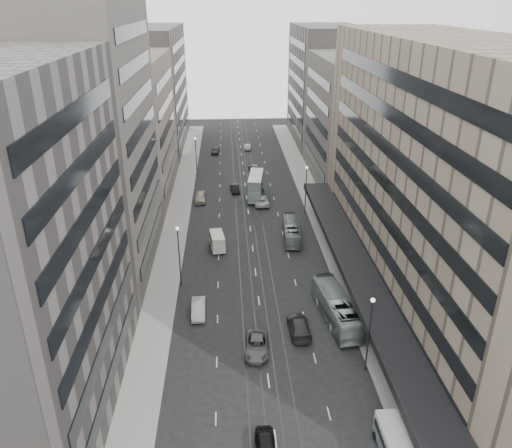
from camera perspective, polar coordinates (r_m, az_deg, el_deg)
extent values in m
plane|color=black|center=(54.90, 0.90, -13.30)|extent=(220.00, 220.00, 0.00)
cube|color=gray|center=(88.86, 6.83, 2.01)|extent=(4.00, 125.00, 0.15)
cube|color=gray|center=(87.92, -8.77, 1.65)|extent=(4.00, 125.00, 0.15)
cube|color=#80715D|center=(60.04, 21.38, 4.64)|extent=(15.00, 60.00, 30.00)
cube|color=black|center=(61.22, 11.67, -5.06)|extent=(4.40, 60.00, 0.50)
cube|color=#4A4640|center=(100.91, 11.18, 11.53)|extent=(15.00, 28.00, 24.00)
cube|color=#635D59|center=(129.32, 8.00, 15.38)|extent=(15.00, 32.00, 28.00)
cube|color=#4A4640|center=(66.99, -19.19, 8.70)|extent=(15.00, 26.00, 34.00)
cube|color=#716258|center=(93.57, -14.73, 10.53)|extent=(15.00, 28.00, 25.00)
cube|color=#635D59|center=(125.23, -12.10, 14.81)|extent=(15.00, 38.00, 28.00)
cylinder|color=#262628|center=(50.15, 12.77, -12.43)|extent=(0.16, 0.16, 8.00)
sphere|color=silver|center=(47.86, 13.22, -8.48)|extent=(0.44, 0.44, 0.44)
cylinder|color=#262628|center=(84.77, 5.71, 3.80)|extent=(0.16, 0.16, 8.00)
sphere|color=silver|center=(83.43, 5.82, 6.44)|extent=(0.44, 0.44, 0.44)
cylinder|color=#262628|center=(63.05, -8.75, -3.91)|extent=(0.16, 0.16, 8.00)
sphere|color=silver|center=(61.24, -8.99, -0.53)|extent=(0.44, 0.44, 0.44)
cylinder|color=#262628|center=(102.89, -6.85, 7.45)|extent=(0.16, 0.16, 8.00)
sphere|color=silver|center=(101.79, -6.96, 9.66)|extent=(0.44, 0.44, 0.44)
imported|color=gray|center=(58.09, 9.14, -9.38)|extent=(3.94, 11.60, 3.17)
imported|color=gray|center=(76.24, 4.03, -0.73)|extent=(2.83, 9.67, 2.66)
cube|color=slate|center=(91.64, -0.03, 3.86)|extent=(3.33, 8.50, 2.11)
cube|color=slate|center=(90.97, -0.03, 5.03)|extent=(3.24, 8.16, 1.84)
cube|color=silver|center=(90.66, -0.03, 5.61)|extent=(3.33, 8.50, 0.11)
cylinder|color=black|center=(89.33, -0.90, 2.58)|extent=(0.37, 0.94, 0.92)
cylinder|color=black|center=(89.18, 0.58, 2.54)|extent=(0.37, 0.94, 0.92)
cylinder|color=black|center=(94.87, -0.60, 3.90)|extent=(0.37, 0.94, 0.92)
cylinder|color=black|center=(94.73, 0.78, 3.87)|extent=(0.37, 0.94, 0.92)
cube|color=#565C5E|center=(44.96, 15.33, -23.19)|extent=(1.97, 4.64, 1.21)
cube|color=#B1B0AC|center=(44.19, 15.50, -22.24)|extent=(1.93, 4.55, 0.95)
cylinder|color=black|center=(46.12, 13.41, -22.50)|extent=(0.20, 0.69, 0.69)
cylinder|color=black|center=(46.64, 15.87, -22.18)|extent=(0.20, 0.69, 0.69)
cube|color=silver|center=(72.95, -4.43, -2.28)|extent=(2.37, 4.28, 1.25)
cube|color=beige|center=(72.46, -4.46, -1.49)|extent=(2.33, 4.20, 0.98)
cylinder|color=black|center=(71.96, -5.00, -3.26)|extent=(0.27, 0.67, 0.65)
cylinder|color=black|center=(72.14, -3.56, -3.13)|extent=(0.27, 0.67, 0.65)
cylinder|color=black|center=(74.34, -5.25, -2.32)|extent=(0.27, 0.67, 0.65)
cylinder|color=black|center=(74.52, -3.85, -2.20)|extent=(0.27, 0.67, 0.65)
imported|color=black|center=(43.73, 1.14, -24.25)|extent=(1.71, 4.21, 1.43)
imported|color=beige|center=(59.03, -6.60, -9.59)|extent=(1.69, 4.53, 1.48)
imported|color=#555557|center=(53.24, 0.08, -13.70)|extent=(2.83, 5.35, 1.43)
imported|color=#28282B|center=(56.02, 4.92, -11.52)|extent=(2.31, 5.52, 1.59)
imported|color=#A9A28C|center=(90.89, -6.36, 3.07)|extent=(2.00, 4.88, 1.66)
imported|color=black|center=(95.11, -2.42, 4.07)|extent=(1.85, 4.20, 1.34)
imported|color=silver|center=(89.04, 0.59, 2.71)|extent=(2.73, 5.54, 1.51)
imported|color=#5C5C5F|center=(106.80, -0.21, 6.43)|extent=(2.74, 5.47, 1.52)
imported|color=#272629|center=(120.18, -4.67, 8.39)|extent=(2.03, 4.49, 1.50)
imported|color=beige|center=(123.36, -1.00, 8.84)|extent=(1.45, 4.04, 1.33)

